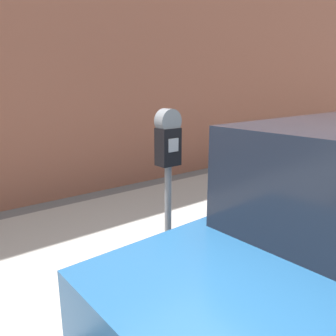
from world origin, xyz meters
The scene contains 3 objects.
sidewalk centered at (0.00, 2.20, 0.06)m, with size 24.00×2.80×0.13m.
parking_meter centered at (0.21, 1.04, 1.31)m, with size 0.22×0.15×1.63m.
fire_hydrant centered at (3.56, 1.10, 0.59)m, with size 0.28×0.28×0.92m.
Camera 1 is at (-1.57, -1.21, 1.95)m, focal length 35.00 mm.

